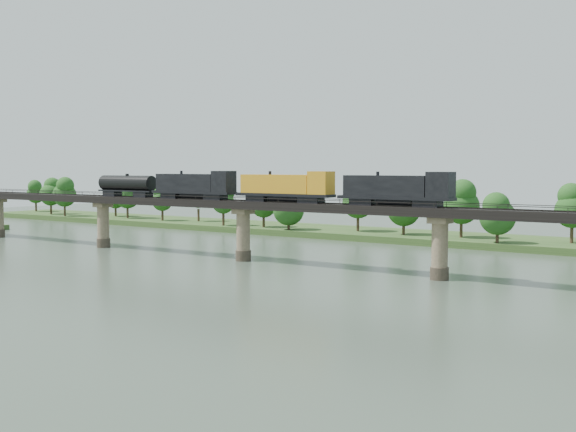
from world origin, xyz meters
The scene contains 6 objects.
ground centered at (0.00, 0.00, 0.00)m, with size 400.00×400.00×0.00m, color #334134.
far_bank centered at (0.00, 85.00, 0.80)m, with size 300.00×24.00×1.60m, color #2B471C.
bridge centered at (0.00, 30.00, 5.46)m, with size 236.00×30.00×11.50m.
bridge_superstructure centered at (0.00, 30.00, 11.79)m, with size 220.00×4.90×0.75m.
far_treeline centered at (-8.21, 80.52, 8.83)m, with size 289.06×17.54×13.60m.
freight_train centered at (2.31, 30.00, 14.20)m, with size 82.13×3.20×5.65m.
Camera 1 is at (86.09, -76.74, 17.92)m, focal length 45.00 mm.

